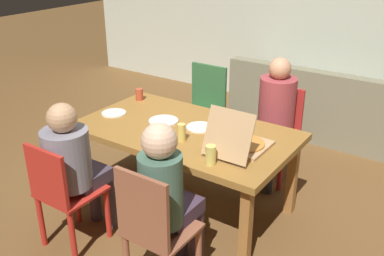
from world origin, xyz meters
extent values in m
plane|color=brown|center=(0.00, 0.00, 0.00)|extent=(20.00, 20.00, 0.00)
cube|color=beige|center=(0.00, 2.95, 1.40)|extent=(7.52, 0.12, 2.81)
cube|color=olive|center=(0.00, 0.00, 0.72)|extent=(1.82, 1.04, 0.05)
cube|color=#A56B34|center=(-0.82, -0.42, 0.35)|extent=(0.07, 0.07, 0.69)
cube|color=#A56B34|center=(0.82, -0.42, 0.35)|extent=(0.07, 0.07, 0.69)
cube|color=#A56B34|center=(-0.82, 0.42, 0.35)|extent=(0.07, 0.07, 0.69)
cube|color=#A56B34|center=(0.82, 0.42, 0.35)|extent=(0.07, 0.07, 0.69)
cylinder|color=#96573C|center=(0.25, -0.72, 0.22)|extent=(0.05, 0.05, 0.45)
cylinder|color=#96573C|center=(0.61, -0.72, 0.22)|extent=(0.05, 0.05, 0.45)
cube|color=#96573C|center=(0.43, -0.89, 0.46)|extent=(0.42, 0.41, 0.02)
cube|color=#96573C|center=(0.43, -1.08, 0.71)|extent=(0.40, 0.03, 0.49)
cylinder|color=#423042|center=(0.36, -0.57, 0.23)|extent=(0.10, 0.10, 0.47)
cylinder|color=#423042|center=(0.50, -0.57, 0.23)|extent=(0.10, 0.10, 0.47)
cube|color=#423042|center=(0.43, -0.72, 0.52)|extent=(0.26, 0.33, 0.11)
cylinder|color=#486B59|center=(0.43, -0.89, 0.76)|extent=(0.28, 0.28, 0.49)
sphere|color=beige|center=(0.43, -0.89, 1.11)|extent=(0.23, 0.23, 0.23)
cylinder|color=#B52927|center=(0.60, 0.70, 0.22)|extent=(0.05, 0.05, 0.45)
cylinder|color=#B52927|center=(0.27, 0.70, 0.22)|extent=(0.05, 0.05, 0.45)
cylinder|color=#B52927|center=(0.60, 1.07, 0.22)|extent=(0.05, 0.05, 0.45)
cylinder|color=#B52927|center=(0.27, 1.07, 0.22)|extent=(0.05, 0.05, 0.45)
cube|color=#B52927|center=(0.43, 0.88, 0.46)|extent=(0.40, 0.43, 0.02)
cube|color=#B52927|center=(0.43, 1.08, 0.68)|extent=(0.38, 0.03, 0.43)
cylinder|color=#303236|center=(0.52, 0.60, 0.23)|extent=(0.10, 0.10, 0.47)
cylinder|color=#303236|center=(0.35, 0.60, 0.23)|extent=(0.10, 0.10, 0.47)
cube|color=#303236|center=(0.43, 0.73, 0.52)|extent=(0.31, 0.30, 0.11)
cylinder|color=#A03C41|center=(0.43, 0.88, 0.78)|extent=(0.34, 0.34, 0.52)
sphere|color=tan|center=(0.43, 0.88, 1.13)|extent=(0.20, 0.20, 0.20)
cylinder|color=red|center=(-0.60, -0.73, 0.22)|extent=(0.04, 0.04, 0.45)
cylinder|color=red|center=(-0.25, -0.73, 0.22)|extent=(0.04, 0.04, 0.45)
cylinder|color=red|center=(-0.60, -1.09, 0.22)|extent=(0.04, 0.04, 0.45)
cylinder|color=red|center=(-0.25, -1.09, 0.22)|extent=(0.04, 0.04, 0.45)
cube|color=red|center=(-0.42, -0.91, 0.46)|extent=(0.42, 0.42, 0.02)
cube|color=red|center=(-0.42, -1.10, 0.68)|extent=(0.39, 0.03, 0.43)
cylinder|color=#423642|center=(-0.51, -0.61, 0.23)|extent=(0.10, 0.10, 0.47)
cylinder|color=#423642|center=(-0.34, -0.61, 0.23)|extent=(0.10, 0.10, 0.47)
cube|color=#423642|center=(-0.42, -0.75, 0.52)|extent=(0.31, 0.31, 0.11)
cylinder|color=gray|center=(-0.42, -0.91, 0.74)|extent=(0.35, 0.35, 0.45)
sphere|color=tan|center=(-0.42, -0.91, 1.06)|extent=(0.22, 0.22, 0.22)
cylinder|color=#33683A|center=(-0.24, 0.71, 0.22)|extent=(0.05, 0.05, 0.45)
cylinder|color=#33683A|center=(-0.61, 0.71, 0.22)|extent=(0.05, 0.05, 0.45)
cylinder|color=#33683A|center=(-0.24, 1.03, 0.22)|extent=(0.05, 0.05, 0.45)
cylinder|color=#33683A|center=(-0.61, 1.03, 0.22)|extent=(0.05, 0.05, 0.45)
cube|color=#33683A|center=(-0.42, 0.87, 0.46)|extent=(0.44, 0.39, 0.02)
cube|color=#33683A|center=(-0.42, 1.05, 0.73)|extent=(0.42, 0.03, 0.52)
cube|color=tan|center=(0.56, -0.02, 0.76)|extent=(0.37, 0.37, 0.02)
cylinder|color=#C87D32|center=(0.56, -0.02, 0.78)|extent=(0.32, 0.32, 0.01)
cube|color=tan|center=(0.56, -0.27, 0.94)|extent=(0.37, 0.14, 0.35)
cylinder|color=white|center=(-0.25, 0.03, 0.75)|extent=(0.26, 0.26, 0.01)
cylinder|color=white|center=(0.09, 0.09, 0.75)|extent=(0.23, 0.23, 0.01)
cylinder|color=white|center=(-0.74, -0.08, 0.75)|extent=(0.22, 0.22, 0.01)
cylinder|color=#DDCC62|center=(0.50, -0.40, 0.82)|extent=(0.08, 0.08, 0.15)
cylinder|color=#BE452A|center=(-0.78, 0.33, 0.80)|extent=(0.07, 0.07, 0.11)
cylinder|color=#DEC15A|center=(0.10, -0.20, 0.82)|extent=(0.07, 0.07, 0.14)
cube|color=gray|center=(0.41, 2.27, 0.22)|extent=(2.05, 0.89, 0.44)
cube|color=gray|center=(0.41, 1.91, 0.64)|extent=(2.05, 0.16, 0.42)
cube|color=gray|center=(-0.51, 2.27, 0.53)|extent=(0.20, 0.84, 0.18)
camera|label=1|loc=(1.93, -2.74, 2.26)|focal=41.03mm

